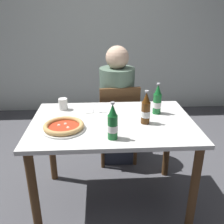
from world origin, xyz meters
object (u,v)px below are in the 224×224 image
(dining_table_main, at_px, (112,134))
(chair_behind_table, at_px, (118,120))
(beer_bottle_left, at_px, (146,110))
(beer_bottle_center, at_px, (113,124))
(diner_seated, at_px, (117,109))
(beer_bottle_right, at_px, (157,101))
(napkin_with_cutlery, at_px, (95,109))
(pizza_margherita_near, at_px, (64,127))
(paper_cup, at_px, (63,104))

(dining_table_main, distance_m, chair_behind_table, 0.64)
(beer_bottle_left, distance_m, beer_bottle_center, 0.33)
(diner_seated, relative_size, beer_bottle_center, 4.89)
(beer_bottle_right, relative_size, napkin_with_cutlery, 1.24)
(pizza_margherita_near, bearing_deg, beer_bottle_right, 19.75)
(beer_bottle_left, bearing_deg, napkin_with_cutlery, 140.63)
(beer_bottle_center, distance_m, paper_cup, 0.64)
(diner_seated, xyz_separation_m, pizza_margherita_near, (-0.43, -0.78, 0.19))
(beer_bottle_left, relative_size, beer_bottle_center, 1.00)
(pizza_margherita_near, bearing_deg, paper_cup, 97.52)
(pizza_margherita_near, relative_size, paper_cup, 3.15)
(napkin_with_cutlery, bearing_deg, beer_bottle_right, -13.67)
(napkin_with_cutlery, distance_m, paper_cup, 0.27)
(chair_behind_table, distance_m, paper_cup, 0.68)
(chair_behind_table, xyz_separation_m, beer_bottle_left, (0.14, -0.66, 0.37))
(chair_behind_table, bearing_deg, beer_bottle_center, 77.94)
(napkin_with_cutlery, bearing_deg, diner_seated, 62.79)
(dining_table_main, height_order, diner_seated, diner_seated)
(pizza_margherita_near, xyz_separation_m, beer_bottle_center, (0.33, -0.15, 0.08))
(dining_table_main, distance_m, beer_bottle_center, 0.35)
(dining_table_main, height_order, beer_bottle_center, beer_bottle_center)
(beer_bottle_left, bearing_deg, diner_seated, 101.93)
(diner_seated, bearing_deg, napkin_with_cutlery, -117.21)
(paper_cup, bearing_deg, chair_behind_table, 37.00)
(diner_seated, distance_m, beer_bottle_right, 0.66)
(beer_bottle_center, xyz_separation_m, beer_bottle_right, (0.37, 0.40, 0.00))
(chair_behind_table, xyz_separation_m, beer_bottle_center, (-0.11, -0.88, 0.37))
(dining_table_main, relative_size, napkin_with_cutlery, 6.01)
(diner_seated, xyz_separation_m, paper_cup, (-0.47, -0.41, 0.21))
(beer_bottle_center, height_order, paper_cup, beer_bottle_center)
(diner_seated, distance_m, beer_bottle_left, 0.78)
(napkin_with_cutlery, bearing_deg, dining_table_main, -62.40)
(napkin_with_cutlery, bearing_deg, paper_cup, 179.62)
(beer_bottle_right, bearing_deg, napkin_with_cutlery, 166.33)
(pizza_margherita_near, relative_size, beer_bottle_left, 1.21)
(beer_bottle_left, relative_size, beer_bottle_right, 1.00)
(beer_bottle_right, bearing_deg, pizza_margherita_near, -160.25)
(beer_bottle_center, height_order, napkin_with_cutlery, beer_bottle_center)
(dining_table_main, xyz_separation_m, paper_cup, (-0.39, 0.25, 0.16))
(pizza_margherita_near, xyz_separation_m, beer_bottle_left, (0.58, 0.07, 0.08))
(chair_behind_table, height_order, beer_bottle_right, beer_bottle_right)
(beer_bottle_right, bearing_deg, beer_bottle_left, -124.52)
(dining_table_main, xyz_separation_m, diner_seated, (0.08, 0.66, -0.05))
(chair_behind_table, distance_m, pizza_margherita_near, 0.90)
(beer_bottle_left, relative_size, paper_cup, 2.60)
(dining_table_main, relative_size, chair_behind_table, 1.41)
(diner_seated, xyz_separation_m, beer_bottle_right, (0.27, -0.53, 0.27))
(diner_seated, height_order, beer_bottle_right, diner_seated)
(chair_behind_table, bearing_deg, diner_seated, -87.93)
(dining_table_main, distance_m, beer_bottle_right, 0.44)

